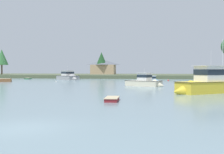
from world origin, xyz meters
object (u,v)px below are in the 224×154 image
cruiser_skyblue (152,82)px  cruiser_yellow (207,87)px  dinghy_green (28,79)px  mooring_buoy_white (56,82)px  cruiser_grey (69,78)px  mooring_buoy_red (168,80)px  cruiser_cream (147,83)px  sailboat_white (220,81)px  dinghy_maroon (112,100)px

cruiser_skyblue → cruiser_yellow: bearing=-72.8°
cruiser_yellow → dinghy_green: size_ratio=3.07×
cruiser_skyblue → mooring_buoy_white: bearing=171.9°
cruiser_skyblue → cruiser_grey: (-25.01, 18.65, 0.24)m
cruiser_grey → mooring_buoy_red: 29.38m
cruiser_cream → sailboat_white: 28.92m
cruiser_yellow → mooring_buoy_white: cruiser_yellow is taller
mooring_buoy_white → mooring_buoy_red: (27.18, 12.05, 0.02)m
cruiser_skyblue → cruiser_grey: 31.20m
sailboat_white → mooring_buoy_white: bearing=-166.8°
dinghy_green → cruiser_cream: bearing=-39.5°
sailboat_white → mooring_buoy_red: bearing=167.9°
dinghy_maroon → cruiser_cream: size_ratio=0.37×
sailboat_white → dinghy_green: 57.77m
cruiser_yellow → cruiser_grey: size_ratio=1.07×
mooring_buoy_white → mooring_buoy_red: size_ratio=0.77×
sailboat_white → cruiser_grey: bearing=171.8°
cruiser_yellow → cruiser_skyblue: bearing=107.2°
cruiser_cream → sailboat_white: sailboat_white is taller
cruiser_grey → mooring_buoy_red: size_ratio=19.60×
cruiser_yellow → cruiser_cream: bearing=121.5°
cruiser_grey → mooring_buoy_red: (29.19, -3.31, -0.55)m
sailboat_white → mooring_buoy_red: sailboat_white is taller
dinghy_green → mooring_buoy_red: (44.26, -6.81, -0.05)m
cruiser_grey → mooring_buoy_red: cruiser_grey is taller
mooring_buoy_red → dinghy_green: bearing=171.3°
cruiser_cream → cruiser_skyblue: bearing=86.1°
mooring_buoy_white → sailboat_white: bearing=13.2°
sailboat_white → mooring_buoy_red: 13.01m
sailboat_white → mooring_buoy_red: size_ratio=22.74×
cruiser_grey → mooring_buoy_white: (2.02, -15.37, -0.57)m
sailboat_white → mooring_buoy_white: sailboat_white is taller
dinghy_green → mooring_buoy_white: size_ratio=8.93×
dinghy_maroon → cruiser_yellow: bearing=45.6°
sailboat_white → mooring_buoy_white: 40.98m
dinghy_green → mooring_buoy_red: 44.78m
cruiser_cream → mooring_buoy_red: bearing=79.2°
dinghy_green → cruiser_grey: bearing=-13.1°
dinghy_maroon → cruiser_cream: 23.33m
cruiser_grey → dinghy_green: bearing=166.9°
cruiser_yellow → cruiser_grey: 52.73m
dinghy_maroon → sailboat_white: 50.27m
cruiser_yellow → mooring_buoy_white: (-30.14, 26.42, -0.74)m
mooring_buoy_red → mooring_buoy_white: bearing=-156.1°
cruiser_grey → dinghy_green: size_ratio=2.86×
sailboat_white → mooring_buoy_red: (-12.73, 2.72, -0.16)m
dinghy_maroon → cruiser_skyblue: cruiser_skyblue is taller
cruiser_grey → mooring_buoy_white: cruiser_grey is taller
mooring_buoy_white → cruiser_cream: bearing=-31.4°
sailboat_white → dinghy_green: size_ratio=3.31×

